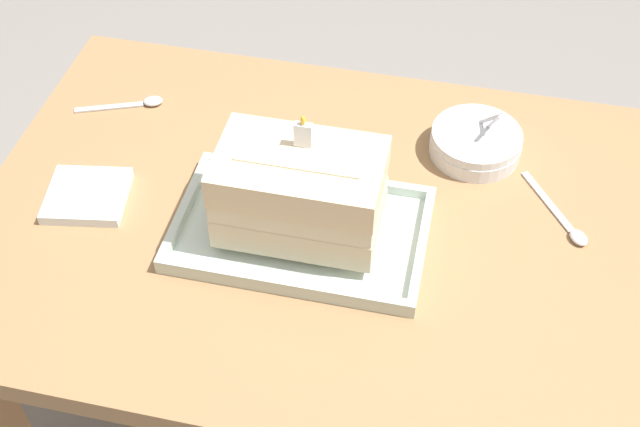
{
  "coord_description": "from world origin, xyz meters",
  "views": [
    {
      "loc": [
        0.14,
        -0.76,
        1.56
      ],
      "look_at": [
        -0.02,
        -0.02,
        0.74
      ],
      "focal_mm": 46.14,
      "sensor_mm": 36.0,
      "label": 1
    }
  ],
  "objects_px": {
    "birthday_cake": "(300,192)",
    "napkin_pile": "(87,196)",
    "foil_tray": "(301,231)",
    "serving_spoon_near_tray": "(568,225)",
    "bowl_stack": "(476,143)",
    "serving_spoon_by_bowls": "(141,103)"
  },
  "relations": [
    {
      "from": "birthday_cake",
      "to": "napkin_pile",
      "type": "xyz_separation_m",
      "value": [
        -0.31,
        -0.0,
        -0.08
      ]
    },
    {
      "from": "foil_tray",
      "to": "serving_spoon_near_tray",
      "type": "height_order",
      "value": "foil_tray"
    },
    {
      "from": "napkin_pile",
      "to": "serving_spoon_near_tray",
      "type": "bearing_deg",
      "value": 7.94
    },
    {
      "from": "foil_tray",
      "to": "bowl_stack",
      "type": "relative_size",
      "value": 2.51
    },
    {
      "from": "bowl_stack",
      "to": "serving_spoon_by_bowls",
      "type": "relative_size",
      "value": 1.0
    },
    {
      "from": "bowl_stack",
      "to": "serving_spoon_near_tray",
      "type": "xyz_separation_m",
      "value": [
        0.14,
        -0.12,
        -0.02
      ]
    },
    {
      "from": "foil_tray",
      "to": "napkin_pile",
      "type": "bearing_deg",
      "value": -179.99
    },
    {
      "from": "napkin_pile",
      "to": "foil_tray",
      "type": "bearing_deg",
      "value": 0.01
    },
    {
      "from": "foil_tray",
      "to": "serving_spoon_by_bowls",
      "type": "height_order",
      "value": "foil_tray"
    },
    {
      "from": "bowl_stack",
      "to": "serving_spoon_by_bowls",
      "type": "distance_m",
      "value": 0.53
    },
    {
      "from": "serving_spoon_near_tray",
      "to": "serving_spoon_by_bowls",
      "type": "bearing_deg",
      "value": 169.79
    },
    {
      "from": "serving_spoon_near_tray",
      "to": "serving_spoon_by_bowls",
      "type": "relative_size",
      "value": 1.0
    },
    {
      "from": "foil_tray",
      "to": "napkin_pile",
      "type": "height_order",
      "value": "foil_tray"
    },
    {
      "from": "napkin_pile",
      "to": "serving_spoon_by_bowls",
      "type": "bearing_deg",
      "value": 90.31
    },
    {
      "from": "foil_tray",
      "to": "serving_spoon_by_bowls",
      "type": "relative_size",
      "value": 2.52
    },
    {
      "from": "bowl_stack",
      "to": "serving_spoon_by_bowls",
      "type": "height_order",
      "value": "bowl_stack"
    },
    {
      "from": "foil_tray",
      "to": "birthday_cake",
      "type": "height_order",
      "value": "birthday_cake"
    },
    {
      "from": "foil_tray",
      "to": "napkin_pile",
      "type": "distance_m",
      "value": 0.31
    },
    {
      "from": "serving_spoon_by_bowls",
      "to": "napkin_pile",
      "type": "xyz_separation_m",
      "value": [
        0.0,
        -0.22,
        0.0
      ]
    },
    {
      "from": "serving_spoon_by_bowls",
      "to": "napkin_pile",
      "type": "distance_m",
      "value": 0.22
    },
    {
      "from": "foil_tray",
      "to": "bowl_stack",
      "type": "height_order",
      "value": "bowl_stack"
    },
    {
      "from": "bowl_stack",
      "to": "foil_tray",
      "type": "bearing_deg",
      "value": -134.96
    }
  ]
}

